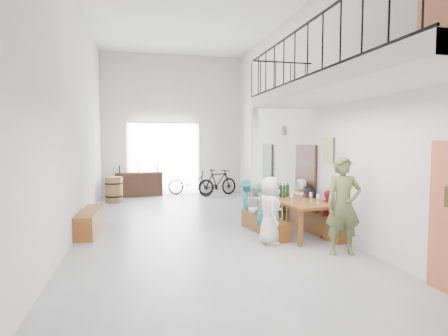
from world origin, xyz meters
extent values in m
plane|color=slate|center=(0.00, 0.00, 0.00)|extent=(12.00, 12.00, 0.00)
plane|color=silver|center=(0.00, 6.00, 2.75)|extent=(5.50, 0.00, 5.50)
plane|color=silver|center=(0.00, -6.00, 2.75)|extent=(5.50, 0.00, 5.50)
plane|color=silver|center=(-2.75, 0.00, 2.75)|extent=(0.00, 12.00, 12.00)
plane|color=silver|center=(2.75, 0.00, 2.75)|extent=(0.00, 12.00, 12.00)
cube|color=white|center=(-0.40, 5.94, 1.40)|extent=(2.80, 0.08, 2.80)
cube|color=#371E12|center=(2.70, -0.30, 1.00)|extent=(0.06, 1.10, 2.00)
cube|color=#2E382E|center=(2.70, 2.50, 1.00)|extent=(0.06, 0.80, 2.00)
cube|color=#473E1C|center=(2.72, -1.40, 1.90)|extent=(0.04, 0.45, 0.55)
cylinder|color=white|center=(2.71, 1.20, 2.40)|extent=(0.04, 0.28, 0.28)
cube|color=silver|center=(2.00, -3.20, 3.00)|extent=(1.50, 5.60, 0.25)
cube|color=black|center=(1.27, -3.20, 3.98)|extent=(0.03, 5.60, 0.03)
cube|color=black|center=(1.27, -3.20, 3.15)|extent=(0.03, 5.60, 0.03)
cube|color=black|center=(2.00, -0.42, 3.98)|extent=(1.50, 0.03, 0.03)
cube|color=silver|center=(1.30, -0.45, 1.44)|extent=(0.14, 0.14, 2.88)
cube|color=brown|center=(1.98, -1.08, 0.76)|extent=(1.31, 2.54, 0.06)
cube|color=brown|center=(1.71, -2.17, 0.36)|extent=(0.09, 0.09, 0.73)
cube|color=brown|center=(2.54, -2.06, 0.36)|extent=(0.09, 0.09, 0.73)
cube|color=brown|center=(1.43, -0.10, 0.36)|extent=(0.09, 0.09, 0.73)
cube|color=brown|center=(2.26, 0.01, 0.36)|extent=(0.09, 0.09, 0.73)
cube|color=brown|center=(1.35, -1.02, 0.21)|extent=(0.59, 1.81, 0.41)
cube|color=brown|center=(2.53, -1.16, 0.25)|extent=(0.47, 2.20, 0.50)
cylinder|color=black|center=(1.82, -0.84, 0.97)|extent=(0.07, 0.07, 0.35)
cylinder|color=black|center=(1.90, -0.42, 0.97)|extent=(0.07, 0.07, 0.35)
cylinder|color=black|center=(2.02, -0.77, 0.97)|extent=(0.07, 0.07, 0.35)
cylinder|color=black|center=(1.86, -0.94, 0.97)|extent=(0.07, 0.07, 0.35)
cube|color=brown|center=(-2.50, -0.01, 0.26)|extent=(0.49, 1.85, 0.51)
cylinder|color=brown|center=(-2.21, 4.31, 0.44)|extent=(0.59, 0.59, 0.88)
cylinder|color=black|center=(-2.21, 4.31, 0.22)|extent=(0.60, 0.60, 0.05)
cylinder|color=black|center=(-2.21, 4.31, 0.66)|extent=(0.60, 0.60, 0.05)
cube|color=#371E12|center=(-1.37, 5.65, 0.46)|extent=(1.79, 0.75, 0.92)
cylinder|color=black|center=(-2.07, 5.49, 1.06)|extent=(0.06, 0.06, 0.28)
cylinder|color=black|center=(-1.37, 5.65, 1.06)|extent=(0.06, 0.06, 0.28)
cylinder|color=black|center=(-0.65, 5.75, 1.06)|extent=(0.06, 0.06, 0.28)
imported|color=silver|center=(1.19, -1.84, 0.69)|extent=(0.53, 0.73, 1.37)
imported|color=#237775|center=(1.26, -1.24, 0.60)|extent=(0.44, 0.51, 1.19)
imported|color=silver|center=(1.30, -0.58, 0.54)|extent=(0.54, 0.62, 1.08)
imported|color=#237775|center=(1.24, -0.13, 0.57)|extent=(0.53, 0.79, 1.14)
imported|color=maroon|center=(2.53, -1.73, 0.53)|extent=(0.46, 0.67, 1.05)
imported|color=black|center=(2.48, -0.96, 0.54)|extent=(0.64, 1.05, 1.08)
imported|color=silver|center=(2.53, -0.42, 0.58)|extent=(0.39, 0.58, 1.17)
imported|color=#4F552F|center=(2.26, -2.82, 0.91)|extent=(0.72, 0.53, 1.81)
imported|color=#1E471C|center=(2.45, 0.55, 0.22)|extent=(0.50, 0.47, 0.45)
imported|color=black|center=(0.62, 5.60, 0.47)|extent=(1.89, 1.04, 0.94)
imported|color=black|center=(1.60, 5.08, 0.52)|extent=(1.78, 1.09, 1.03)
camera|label=1|loc=(-1.43, -8.95, 2.08)|focal=30.00mm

